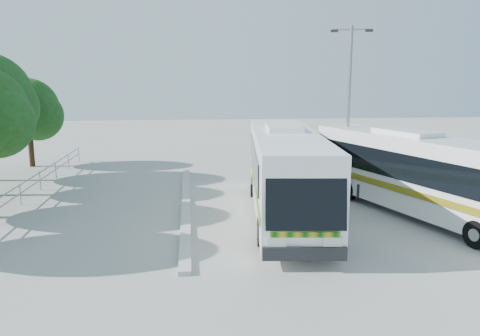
{
  "coord_description": "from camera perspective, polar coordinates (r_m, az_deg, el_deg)",
  "views": [
    {
      "loc": [
        -2.08,
        -19.24,
        5.79
      ],
      "look_at": [
        0.15,
        1.15,
        1.91
      ],
      "focal_mm": 35.0,
      "sensor_mm": 36.0,
      "label": 1
    }
  ],
  "objects": [
    {
      "name": "tree_far_e",
      "position": [
        34.26,
        -24.34,
        6.59
      ],
      "size": [
        4.54,
        4.28,
        5.92
      ],
      "color": "#382314",
      "rests_on": "ground"
    },
    {
      "name": "lamppost",
      "position": [
        24.7,
        13.1,
        7.82
      ],
      "size": [
        2.05,
        0.63,
        8.45
      ],
      "rotation": [
        0.0,
        0.0,
        -0.22
      ],
      "color": "gray",
      "rests_on": "ground"
    },
    {
      "name": "kerb_divider",
      "position": [
        22.0,
        -6.62,
        -4.42
      ],
      "size": [
        0.4,
        16.0,
        0.15
      ],
      "primitive_type": "cube",
      "color": "#B2B2AD",
      "rests_on": "ground"
    },
    {
      "name": "ground",
      "position": [
        20.2,
        -0.07,
        -5.94
      ],
      "size": [
        100.0,
        100.0,
        0.0
      ],
      "primitive_type": "plane",
      "color": "#9B9B96",
      "rests_on": "ground"
    },
    {
      "name": "coach_main",
      "position": [
        20.31,
        5.53,
        -0.19
      ],
      "size": [
        3.98,
        13.13,
        3.59
      ],
      "rotation": [
        0.0,
        0.0,
        -0.11
      ],
      "color": "white",
      "rests_on": "ground"
    },
    {
      "name": "coach_adjacent",
      "position": [
        21.38,
        21.21,
        -0.58
      ],
      "size": [
        6.0,
        12.48,
        3.42
      ],
      "rotation": [
        0.0,
        0.0,
        0.3
      ],
      "color": "silver",
      "rests_on": "ground"
    },
    {
      "name": "railing",
      "position": [
        25.07,
        -24.52,
        -1.89
      ],
      "size": [
        0.06,
        22.0,
        1.0
      ],
      "color": "gray",
      "rests_on": "ground"
    }
  ]
}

